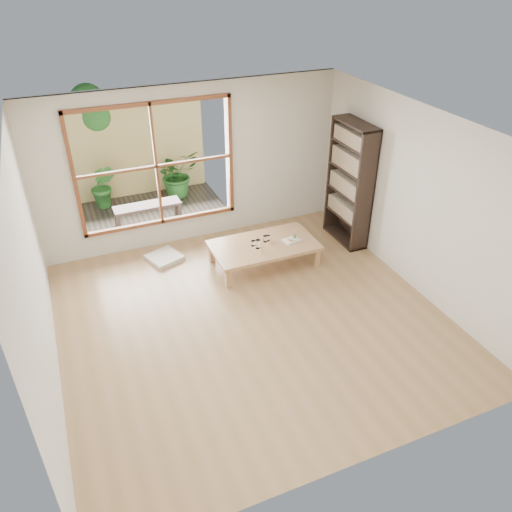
# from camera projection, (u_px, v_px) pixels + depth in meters

# --- Properties ---
(ground) EXTENTS (5.00, 5.00, 0.00)m
(ground) POSITION_uv_depth(u_px,v_px,m) (251.00, 317.00, 6.82)
(ground) COLOR #A97F54
(ground) RESTS_ON ground
(low_table) EXTENTS (1.65, 0.93, 0.36)m
(low_table) POSITION_uv_depth(u_px,v_px,m) (264.00, 246.00, 7.81)
(low_table) COLOR tan
(low_table) RESTS_ON ground
(floor_cushion) EXTENTS (0.62, 0.62, 0.07)m
(floor_cushion) POSITION_uv_depth(u_px,v_px,m) (164.00, 258.00, 8.06)
(floor_cushion) COLOR beige
(floor_cushion) RESTS_ON ground
(bookshelf) EXTENTS (0.33, 0.92, 2.04)m
(bookshelf) POSITION_uv_depth(u_px,v_px,m) (350.00, 184.00, 8.12)
(bookshelf) COLOR black
(bookshelf) RESTS_ON ground
(glass_tall) EXTENTS (0.08, 0.08, 0.14)m
(glass_tall) POSITION_uv_depth(u_px,v_px,m) (258.00, 244.00, 7.65)
(glass_tall) COLOR silver
(glass_tall) RESTS_ON low_table
(glass_mid) EXTENTS (0.07, 0.07, 0.10)m
(glass_mid) POSITION_uv_depth(u_px,v_px,m) (265.00, 239.00, 7.83)
(glass_mid) COLOR silver
(glass_mid) RESTS_ON low_table
(glass_short) EXTENTS (0.07, 0.07, 0.08)m
(glass_short) POSITION_uv_depth(u_px,v_px,m) (268.00, 238.00, 7.87)
(glass_short) COLOR silver
(glass_short) RESTS_ON low_table
(glass_small) EXTENTS (0.07, 0.07, 0.08)m
(glass_small) POSITION_uv_depth(u_px,v_px,m) (253.00, 243.00, 7.73)
(glass_small) COLOR silver
(glass_small) RESTS_ON low_table
(food_tray) EXTENTS (0.29, 0.23, 0.08)m
(food_tray) POSITION_uv_depth(u_px,v_px,m) (292.00, 239.00, 7.88)
(food_tray) COLOR white
(food_tray) RESTS_ON low_table
(deck) EXTENTS (2.80, 2.00, 0.05)m
(deck) POSITION_uv_depth(u_px,v_px,m) (150.00, 215.00, 9.40)
(deck) COLOR #312C23
(deck) RESTS_ON ground
(garden_bench) EXTENTS (1.19, 0.37, 0.37)m
(garden_bench) POSITION_uv_depth(u_px,v_px,m) (147.00, 208.00, 8.91)
(garden_bench) COLOR black
(garden_bench) RESTS_ON deck
(bamboo_fence) EXTENTS (2.80, 0.06, 1.80)m
(bamboo_fence) POSITION_uv_depth(u_px,v_px,m) (133.00, 152.00, 9.71)
(bamboo_fence) COLOR tan
(bamboo_fence) RESTS_ON ground
(shrub_right) EXTENTS (1.03, 0.96, 0.92)m
(shrub_right) POSITION_uv_depth(u_px,v_px,m) (177.00, 173.00, 9.86)
(shrub_right) COLOR #265E22
(shrub_right) RESTS_ON deck
(shrub_left) EXTENTS (0.59, 0.54, 0.86)m
(shrub_left) POSITION_uv_depth(u_px,v_px,m) (103.00, 186.00, 9.42)
(shrub_left) COLOR #265E22
(shrub_left) RESTS_ON deck
(garden_tree) EXTENTS (1.04, 0.85, 2.22)m
(garden_tree) POSITION_uv_depth(u_px,v_px,m) (89.00, 115.00, 9.34)
(garden_tree) COLOR #4C3D2D
(garden_tree) RESTS_ON ground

